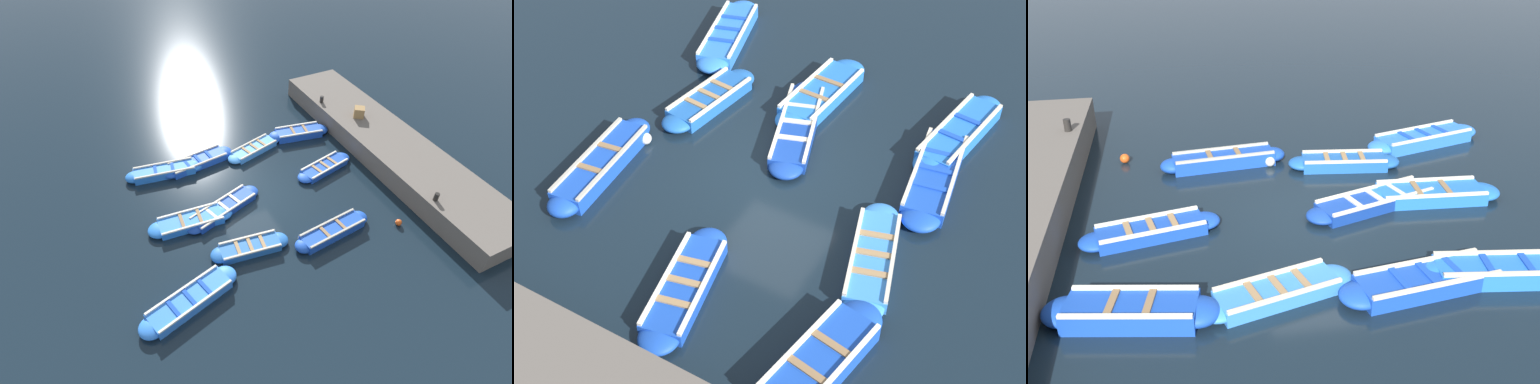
# 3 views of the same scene
# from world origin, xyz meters

# --- Properties ---
(ground_plane) EXTENTS (120.00, 120.00, 0.00)m
(ground_plane) POSITION_xyz_m (0.00, 0.00, 0.00)
(ground_plane) COLOR black
(boat_outer_right) EXTENTS (3.33, 1.64, 0.35)m
(boat_outer_right) POSITION_xyz_m (1.43, 3.11, 0.15)
(boat_outer_right) COLOR #3884E0
(boat_outer_right) RESTS_ON ground
(boat_inner_gap) EXTENTS (4.07, 1.96, 0.44)m
(boat_inner_gap) POSITION_xyz_m (-4.40, -3.95, 0.19)
(boat_inner_gap) COLOR blue
(boat_inner_gap) RESTS_ON ground
(boat_bow_out) EXTENTS (3.68, 1.19, 0.39)m
(boat_bow_out) POSITION_xyz_m (-3.13, -0.32, 0.17)
(boat_bow_out) COLOR blue
(boat_bow_out) RESTS_ON ground
(boat_drifting) EXTENTS (3.27, 1.19, 0.39)m
(boat_drifting) POSITION_xyz_m (-1.49, -2.68, 0.16)
(boat_drifting) COLOR #1E59AD
(boat_drifting) RESTS_ON ground
(boat_alongside) EXTENTS (3.96, 1.99, 0.36)m
(boat_alongside) POSITION_xyz_m (-1.62, -0.21, 0.15)
(boat_alongside) COLOR navy
(boat_alongside) RESTS_ON ground
(boat_near_quay) EXTENTS (3.41, 1.42, 0.47)m
(boat_near_quay) POSITION_xyz_m (4.18, 3.30, 0.20)
(boat_near_quay) COLOR #1947B7
(boat_near_quay) RESTS_ON ground
(boat_far_corner) EXTENTS (3.82, 1.37, 0.41)m
(boat_far_corner) POSITION_xyz_m (-1.53, 3.32, 0.18)
(boat_far_corner) COLOR #1947B7
(boat_far_corner) RESTS_ON ground
(boat_outer_left) EXTENTS (3.68, 1.12, 0.45)m
(boat_outer_left) POSITION_xyz_m (1.89, -3.40, 0.20)
(boat_outer_left) COLOR #1947B7
(boat_outer_left) RESTS_ON ground
(boat_mid_row) EXTENTS (3.75, 1.30, 0.44)m
(boat_mid_row) POSITION_xyz_m (-3.23, 3.30, 0.19)
(boat_mid_row) COLOR blue
(boat_mid_row) RESTS_ON ground
(boat_tucked) EXTENTS (3.33, 1.46, 0.36)m
(boat_tucked) POSITION_xyz_m (3.88, 0.28, 0.15)
(boat_tucked) COLOR #1947B7
(boat_tucked) RESTS_ON ground
(quay_wall) EXTENTS (3.15, 14.89, 1.02)m
(quay_wall) POSITION_xyz_m (7.42, 0.00, 0.51)
(quay_wall) COLOR #605951
(quay_wall) RESTS_ON ground
(bollard_north) EXTENTS (0.20, 0.20, 0.35)m
(bollard_north) POSITION_xyz_m (6.19, -4.35, 1.19)
(bollard_north) COLOR black
(bollard_north) RESTS_ON quay_wall
(bollard_mid_north) EXTENTS (0.20, 0.20, 0.35)m
(bollard_mid_north) POSITION_xyz_m (6.19, 4.35, 1.19)
(bollard_mid_north) COLOR black
(bollard_mid_north) RESTS_ON quay_wall
(wooden_crate) EXTENTS (0.73, 0.73, 0.52)m
(wooden_crate) POSITION_xyz_m (7.16, 2.25, 1.28)
(wooden_crate) COLOR olive
(wooden_crate) RESTS_ON quay_wall
(buoy_orange_near) EXTENTS (0.28, 0.28, 0.28)m
(buoy_orange_near) POSITION_xyz_m (4.72, -4.15, 0.14)
(buoy_orange_near) COLOR #E05119
(buoy_orange_near) RESTS_ON ground
(buoy_yellow_far) EXTENTS (0.29, 0.29, 0.29)m
(buoy_yellow_far) POSITION_xyz_m (0.58, -3.15, 0.14)
(buoy_yellow_far) COLOR silver
(buoy_yellow_far) RESTS_ON ground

